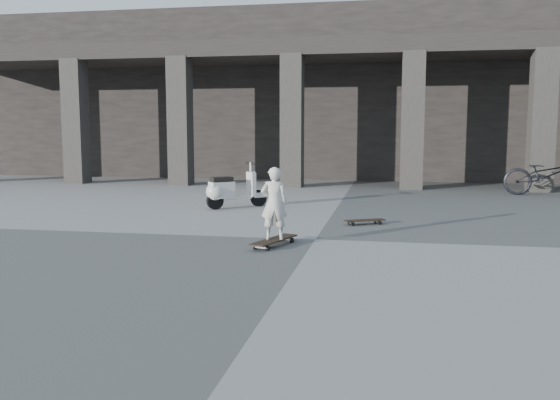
% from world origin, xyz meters
% --- Properties ---
extents(ground, '(90.00, 90.00, 0.00)m').
position_xyz_m(ground, '(0.00, 0.00, 0.00)').
color(ground, '#494947').
rests_on(ground, ground).
extents(colonnade, '(28.00, 8.82, 6.00)m').
position_xyz_m(colonnade, '(-0.00, 13.77, 3.03)').
color(colonnade, black).
rests_on(colonnade, ground).
extents(longboard, '(0.58, 1.08, 0.11)m').
position_xyz_m(longboard, '(-0.56, -0.64, 0.08)').
color(longboard, black).
rests_on(longboard, ground).
extents(skateboard_spare, '(0.78, 0.53, 0.09)m').
position_xyz_m(skateboard_spare, '(0.72, 1.65, 0.07)').
color(skateboard_spare, black).
rests_on(skateboard_spare, ground).
extents(child, '(0.44, 0.33, 1.11)m').
position_xyz_m(child, '(-0.56, -0.64, 0.66)').
color(child, beige).
rests_on(child, longboard).
extents(scooter, '(1.21, 1.05, 1.03)m').
position_xyz_m(scooter, '(-2.41, 3.33, 0.41)').
color(scooter, black).
rests_on(scooter, ground).
extents(bicycle, '(2.23, 1.13, 1.12)m').
position_xyz_m(bicycle, '(5.26, 7.30, 0.56)').
color(bicycle, black).
rests_on(bicycle, ground).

